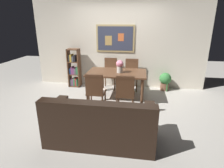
% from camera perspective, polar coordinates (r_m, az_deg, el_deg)
% --- Properties ---
extents(ground_plane, '(12.00, 12.00, 0.00)m').
position_cam_1_polar(ground_plane, '(4.64, -0.52, -6.46)').
color(ground_plane, '#B7B2A8').
extents(wall_back_with_painting, '(5.20, 0.14, 2.60)m').
position_cam_1_polar(wall_back_with_painting, '(5.78, 1.93, 12.05)').
color(wall_back_with_painting, beige).
rests_on(wall_back_with_painting, ground_plane).
extents(dining_table, '(1.49, 0.91, 0.74)m').
position_cam_1_polar(dining_table, '(4.81, 1.43, 2.62)').
color(dining_table, brown).
rests_on(dining_table, ground_plane).
extents(dining_chair_far_left, '(0.40, 0.41, 0.91)m').
position_cam_1_polar(dining_chair_far_left, '(5.68, -0.53, 4.07)').
color(dining_chair_far_left, brown).
rests_on(dining_chair_far_left, ground_plane).
extents(dining_chair_near_right, '(0.40, 0.41, 0.91)m').
position_cam_1_polar(dining_chair_near_right, '(4.02, 4.08, -2.29)').
color(dining_chair_near_right, brown).
rests_on(dining_chair_near_right, ground_plane).
extents(dining_chair_near_left, '(0.40, 0.41, 0.91)m').
position_cam_1_polar(dining_chair_near_left, '(4.14, -5.09, -1.71)').
color(dining_chair_near_left, brown).
rests_on(dining_chair_near_left, ground_plane).
extents(dining_chair_far_right, '(0.40, 0.41, 0.91)m').
position_cam_1_polar(dining_chair_far_right, '(5.58, 5.95, 3.69)').
color(dining_chair_far_right, brown).
rests_on(dining_chair_far_right, ground_plane).
extents(leather_couch, '(1.80, 0.84, 0.84)m').
position_cam_1_polar(leather_couch, '(3.22, -3.67, -12.49)').
color(leather_couch, black).
rests_on(leather_couch, ground_plane).
extents(bookshelf, '(0.36, 0.28, 1.18)m').
position_cam_1_polar(bookshelf, '(5.94, -11.46, 4.32)').
color(bookshelf, brown).
rests_on(bookshelf, ground_plane).
extents(potted_ivy, '(0.34, 0.34, 0.59)m').
position_cam_1_polar(potted_ivy, '(5.76, 15.91, 1.00)').
color(potted_ivy, brown).
rests_on(potted_ivy, ground_plane).
extents(flower_vase, '(0.19, 0.19, 0.32)m').
position_cam_1_polar(flower_vase, '(4.69, 2.39, 5.61)').
color(flower_vase, beige).
rests_on(flower_vase, dining_table).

